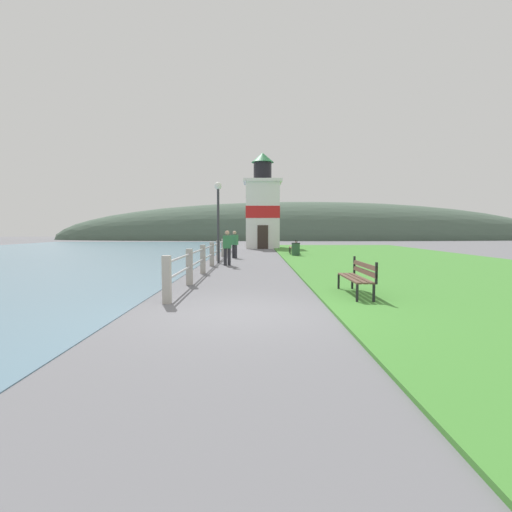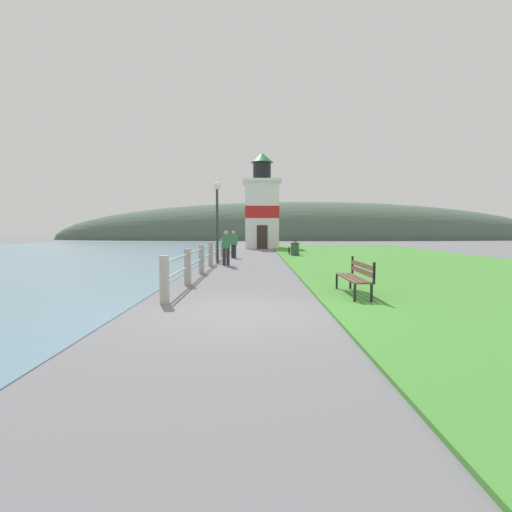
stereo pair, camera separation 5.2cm
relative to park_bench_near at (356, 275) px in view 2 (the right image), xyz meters
name	(u,v)px [view 2 (the right image)]	position (x,y,z in m)	size (l,w,h in m)	color
ground_plane	(239,313)	(-2.81, -1.87, -0.54)	(160.00, 160.00, 0.00)	slate
grass_verge	(397,260)	(5.00, 11.22, -0.51)	(12.00, 39.27, 0.06)	#428433
seawall_railing	(214,251)	(-4.51, 9.75, 0.07)	(0.18, 21.44, 1.08)	#A8A399
park_bench_near	(356,275)	(0.00, 0.00, 0.00)	(0.48, 2.00, 0.94)	brown
park_bench_midway	(293,246)	(-0.02, 16.46, 0.00)	(0.57, 2.02, 0.94)	brown
lighthouse	(262,209)	(-1.94, 25.34, 2.93)	(3.28, 3.28, 8.28)	white
person_strolling	(233,243)	(-3.75, 13.18, 0.31)	(0.44, 0.37, 1.57)	#28282D
person_by_railing	(226,247)	(-3.84, 8.55, 0.33)	(0.41, 0.24, 1.61)	#28282D
trash_bin	(295,250)	(-0.08, 14.63, -0.12)	(0.54, 0.54, 0.84)	#2D5138
lamp_post	(217,207)	(-4.36, 9.85, 2.20)	(0.36, 0.36, 3.96)	#333338
distant_hillside	(303,240)	(5.19, 54.31, -0.54)	(80.00, 16.00, 12.00)	#475B4C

